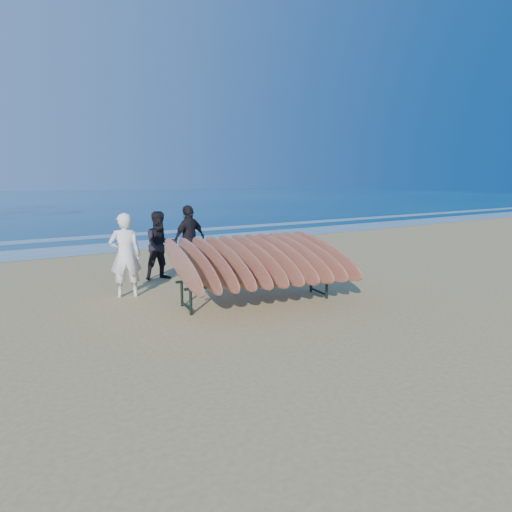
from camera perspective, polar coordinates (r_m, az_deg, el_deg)
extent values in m
plane|color=tan|center=(8.91, 2.91, -6.75)|extent=(120.00, 120.00, 0.00)
plane|color=white|center=(17.76, -16.91, 1.10)|extent=(160.00, 160.00, 0.00)
plane|color=white|center=(21.11, -19.77, 2.24)|extent=(160.00, 160.00, 0.00)
cylinder|color=black|center=(8.60, -8.16, -5.71)|extent=(0.06, 0.06, 0.50)
cylinder|color=black|center=(9.78, 8.83, -3.86)|extent=(0.06, 0.06, 0.50)
cylinder|color=black|center=(9.21, -9.25, -4.71)|extent=(0.06, 0.06, 0.50)
cylinder|color=black|center=(10.32, 6.90, -3.10)|extent=(0.06, 0.06, 0.50)
cylinder|color=black|center=(9.03, 0.90, -3.24)|extent=(3.16, 0.64, 0.06)
cylinder|color=black|center=(9.61, -0.71, -2.45)|extent=(3.16, 0.64, 0.06)
cylinder|color=black|center=(8.95, -8.69, -6.25)|extent=(0.16, 0.65, 0.04)
cylinder|color=black|center=(10.08, 7.81, -4.41)|extent=(0.16, 0.65, 0.04)
ellipsoid|color=maroon|center=(8.74, -9.27, -1.06)|extent=(0.62, 2.95, 1.07)
ellipsoid|color=maroon|center=(8.82, -7.33, -0.92)|extent=(0.62, 2.95, 1.07)
ellipsoid|color=maroon|center=(8.91, -5.41, -0.77)|extent=(0.62, 2.95, 1.07)
ellipsoid|color=maroon|center=(9.01, -3.54, -0.63)|extent=(0.62, 2.95, 1.07)
ellipsoid|color=maroon|center=(9.12, -1.71, -0.50)|extent=(0.62, 2.95, 1.07)
ellipsoid|color=maroon|center=(9.24, 0.07, -0.36)|extent=(0.62, 2.95, 1.07)
ellipsoid|color=maroon|center=(9.37, 1.81, -0.23)|extent=(0.62, 2.95, 1.07)
ellipsoid|color=maroon|center=(9.50, 3.50, -0.10)|extent=(0.62, 2.95, 1.07)
ellipsoid|color=maroon|center=(9.64, 5.14, 0.02)|extent=(0.62, 2.95, 1.07)
ellipsoid|color=maroon|center=(9.80, 6.73, 0.15)|extent=(0.62, 2.95, 1.07)
ellipsoid|color=maroon|center=(9.95, 8.27, 0.26)|extent=(0.62, 2.95, 1.07)
imported|color=white|center=(10.10, -16.02, 0.11)|extent=(0.77, 0.62, 1.81)
imported|color=black|center=(11.65, -11.86, 1.27)|extent=(0.85, 0.67, 1.72)
imported|color=black|center=(12.33, -8.32, 2.08)|extent=(1.16, 0.76, 1.83)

